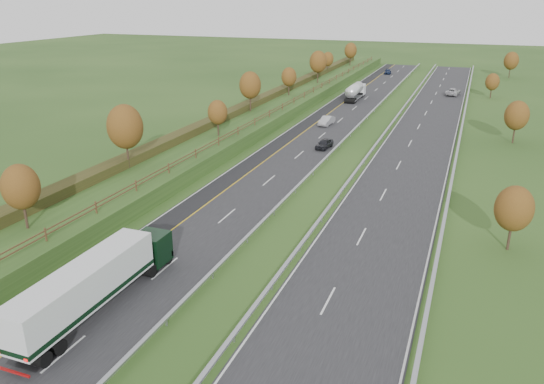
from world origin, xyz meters
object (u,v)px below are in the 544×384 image
(box_lorry, at_px, (95,283))
(road_tanker, at_px, (355,91))
(car_silver_mid, at_px, (327,121))
(car_small_far, at_px, (388,72))
(car_dark_near, at_px, (324,144))
(car_oncoming, at_px, (453,92))

(box_lorry, relative_size, road_tanker, 1.45)
(road_tanker, distance_m, car_silver_mid, 26.04)
(car_small_far, bearing_deg, car_silver_mid, -94.90)
(road_tanker, xyz_separation_m, car_silver_mid, (0.68, -26.01, -1.06))
(road_tanker, bearing_deg, car_dark_near, -83.84)
(box_lorry, relative_size, car_dark_near, 4.03)
(car_silver_mid, bearing_deg, car_small_far, 96.67)
(car_oncoming, bearing_deg, car_silver_mid, 71.97)
(box_lorry, xyz_separation_m, car_oncoming, (18.83, 101.88, -1.51))
(box_lorry, bearing_deg, car_dark_near, 85.81)
(car_silver_mid, relative_size, car_oncoming, 0.83)
(box_lorry, bearing_deg, car_oncoming, 79.53)
(car_small_far, bearing_deg, car_dark_near, -92.47)
(car_dark_near, height_order, car_oncoming, car_oncoming)
(car_dark_near, xyz_separation_m, car_oncoming, (15.33, 54.09, 0.09))
(car_small_far, xyz_separation_m, car_oncoming, (19.77, -30.52, 0.14))
(road_tanker, xyz_separation_m, car_small_far, (-0.02, 43.67, -1.18))
(car_dark_near, height_order, car_silver_mid, car_silver_mid)
(box_lorry, relative_size, car_small_far, 3.66)
(car_silver_mid, height_order, car_small_far, car_silver_mid)
(box_lorry, height_order, car_oncoming, box_lorry)
(car_dark_near, bearing_deg, car_silver_mid, 111.32)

